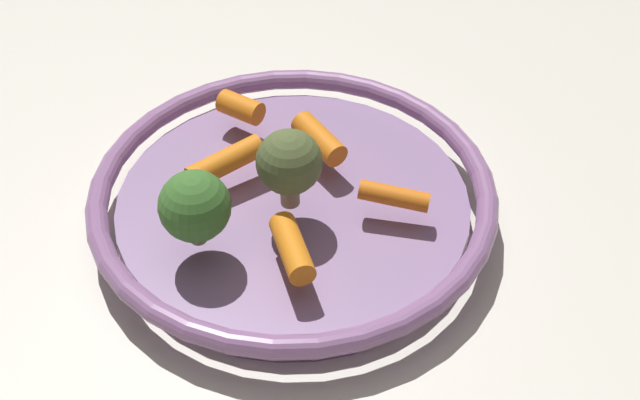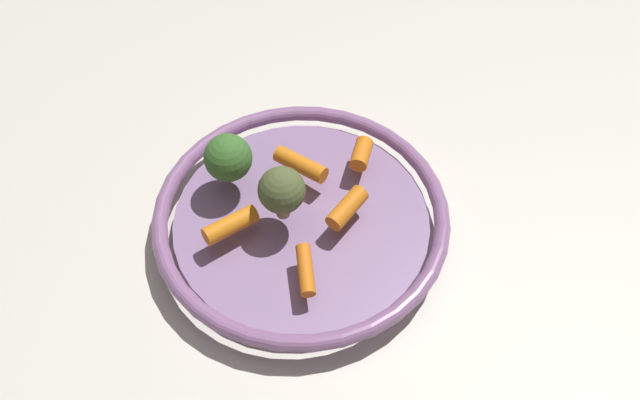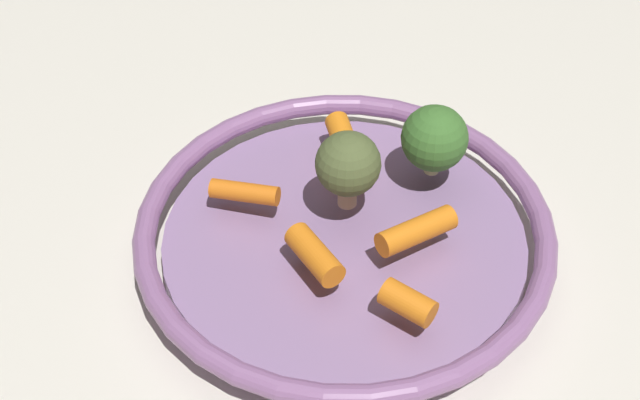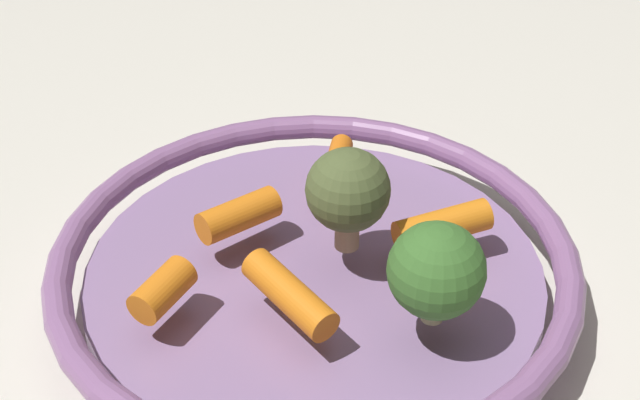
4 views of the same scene
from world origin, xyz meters
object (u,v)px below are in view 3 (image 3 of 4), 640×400
Objects in this scene: baby_carrot_back at (315,255)px; broccoli_floret_small at (343,164)px; baby_carrot_right at (416,231)px; broccoli_floret_edge at (435,138)px; baby_carrot_center at (408,303)px; baby_carrot_near_rim at (345,144)px; baby_carrot_left at (245,192)px; serving_bowl at (344,239)px.

broccoli_floret_small is at bearing -102.33° from baby_carrot_back.
baby_carrot_right is 1.05× the size of broccoli_floret_edge.
baby_carrot_center is at bearing 151.41° from baby_carrot_back.
broccoli_floret_small reaches higher than baby_carrot_back.
broccoli_floret_edge is 0.09m from broccoli_floret_small.
baby_carrot_near_rim and baby_carrot_right have the same top height.
baby_carrot_center and baby_carrot_right have the same top height.
baby_carrot_left is (0.14, -0.11, -0.00)m from baby_carrot_center.
baby_carrot_right is (-0.06, 0.10, -0.00)m from baby_carrot_near_rim.
baby_carrot_center is at bearing 87.18° from baby_carrot_right.
broccoli_floret_small is at bearing -176.91° from baby_carrot_left.
baby_carrot_right is 1.18× the size of baby_carrot_left.
baby_carrot_near_rim is 1.09× the size of baby_carrot_left.
baby_carrot_right is 0.15m from baby_carrot_left.
baby_carrot_center is 0.16m from broccoli_floret_edge.
baby_carrot_back is 0.79× the size of broccoli_floret_small.
baby_carrot_right reaches higher than baby_carrot_left.
baby_carrot_left reaches higher than serving_bowl.
serving_bowl is 0.07m from baby_carrot_right.
baby_carrot_right is at bearing 82.99° from broccoli_floret_edge.
baby_carrot_near_rim is at bearing -56.32° from baby_carrot_right.
serving_bowl is at bearing -111.20° from baby_carrot_back.
broccoli_floret_edge is (-0.08, 0.01, 0.03)m from baby_carrot_near_rim.
serving_bowl is 0.07m from broccoli_floret_small.
broccoli_floret_edge is (-0.07, -0.07, 0.06)m from serving_bowl.
broccoli_floret_small reaches higher than baby_carrot_center.
broccoli_floret_edge is at bearing -95.03° from baby_carrot_center.
baby_carrot_back and baby_carrot_right have the same top height.
baby_carrot_center is (-0.07, 0.04, -0.00)m from baby_carrot_back.
baby_carrot_center is 0.17m from baby_carrot_left.
broccoli_floret_small is at bearing -79.94° from serving_bowl.
baby_carrot_near_rim reaches higher than baby_carrot_left.
broccoli_floret_small is (0.07, 0.05, 0.01)m from broccoli_floret_edge.
baby_carrot_right is (-0.00, -0.07, -0.00)m from baby_carrot_center.
baby_carrot_right is 0.08m from broccoli_floret_small.
baby_carrot_back is at bearing 24.24° from baby_carrot_right.
broccoli_floret_small reaches higher than serving_bowl.
broccoli_floret_edge is at bearing -134.84° from serving_bowl.
baby_carrot_right is at bearing -155.76° from baby_carrot_back.
serving_bowl is 5.08× the size of baby_carrot_right.
serving_bowl is at bearing 100.06° from broccoli_floret_small.
baby_carrot_near_rim is 0.08m from broccoli_floret_edge.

